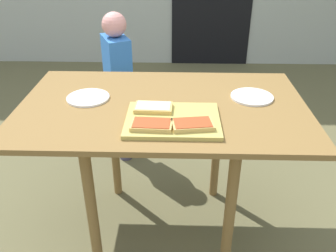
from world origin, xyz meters
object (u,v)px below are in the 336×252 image
plate_white_right (252,97)px  child_left (118,80)px  plate_white_left (88,98)px  dining_table (163,122)px  cutting_board (173,120)px  pizza_slice_far_left (153,107)px  pizza_slice_near_right (193,124)px  pizza_slice_near_left (151,125)px

plate_white_right → child_left: child_left is taller
plate_white_left → plate_white_right: (0.77, 0.03, 0.00)m
dining_table → cutting_board: size_ratio=3.37×
cutting_board → pizza_slice_far_left: pizza_slice_far_left is taller
plate_white_left → plate_white_right: bearing=2.4°
child_left → pizza_slice_near_right: bearing=-65.1°
dining_table → pizza_slice_far_left: 0.16m
cutting_board → pizza_slice_far_left: 0.12m
cutting_board → pizza_slice_near_right: (0.08, -0.07, 0.02)m
plate_white_right → plate_white_left: bearing=-177.6°
child_left → pizza_slice_near_left: bearing=-73.4°
dining_table → pizza_slice_near_left: pizza_slice_near_left is taller
pizza_slice_near_right → plate_white_right: (0.29, 0.32, -0.02)m
plate_white_left → plate_white_right: size_ratio=1.00×
cutting_board → dining_table: bearing=105.9°
pizza_slice_near_left → plate_white_left: size_ratio=0.83×
cutting_board → plate_white_left: 0.45m
plate_white_right → pizza_slice_near_right: bearing=-132.4°
child_left → cutting_board: bearing=-67.6°
child_left → dining_table: bearing=-66.2°
cutting_board → plate_white_right: size_ratio=1.95×
dining_table → pizza_slice_near_right: pizza_slice_near_right is taller
pizza_slice_near_right → child_left: size_ratio=0.17×
plate_white_left → child_left: size_ratio=0.19×
cutting_board → pizza_slice_near_left: 0.11m
plate_white_right → child_left: bearing=138.1°
dining_table → plate_white_left: 0.37m
pizza_slice_near_right → dining_table: bearing=118.2°
cutting_board → plate_white_left: cutting_board is taller
pizza_slice_near_left → child_left: size_ratio=0.16×
pizza_slice_near_left → plate_white_left: (-0.32, 0.29, -0.02)m
pizza_slice_near_right → pizza_slice_near_left: (-0.16, -0.01, 0.00)m
plate_white_right → dining_table: bearing=-169.3°
plate_white_left → plate_white_right: 0.77m
pizza_slice_near_left → plate_white_right: bearing=35.6°
dining_table → plate_white_right: bearing=10.7°
pizza_slice_near_right → pizza_slice_far_left: (-0.16, 0.14, 0.00)m
cutting_board → pizza_slice_near_left: bearing=-137.6°
dining_table → pizza_slice_far_left: pizza_slice_far_left is taller
dining_table → pizza_slice_near_left: size_ratio=7.88×
pizza_slice_far_left → pizza_slice_near_left: size_ratio=1.00×
dining_table → pizza_slice_near_left: (-0.03, -0.24, 0.12)m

